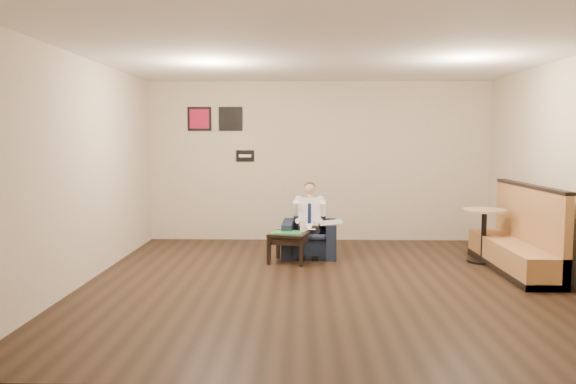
{
  "coord_description": "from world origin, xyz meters",
  "views": [
    {
      "loc": [
        -0.31,
        -6.92,
        1.79
      ],
      "look_at": [
        -0.5,
        1.2,
        1.03
      ],
      "focal_mm": 35.0,
      "sensor_mm": 36.0,
      "label": 1
    }
  ],
  "objects_px": {
    "armchair": "(309,231)",
    "smartphone": "(295,231)",
    "banquette": "(513,228)",
    "coffee_mug": "(303,229)",
    "seated_man": "(309,222)",
    "side_table": "(289,247)",
    "green_folder": "(287,232)",
    "cafe_table": "(484,236)"
  },
  "relations": [
    {
      "from": "armchair",
      "to": "smartphone",
      "type": "distance_m",
      "value": 0.39
    },
    {
      "from": "side_table",
      "to": "green_folder",
      "type": "height_order",
      "value": "green_folder"
    },
    {
      "from": "banquette",
      "to": "side_table",
      "type": "bearing_deg",
      "value": 172.0
    },
    {
      "from": "coffee_mug",
      "to": "banquette",
      "type": "distance_m",
      "value": 2.92
    },
    {
      "from": "seated_man",
      "to": "coffee_mug",
      "type": "distance_m",
      "value": 0.31
    },
    {
      "from": "armchair",
      "to": "seated_man",
      "type": "relative_size",
      "value": 0.75
    },
    {
      "from": "green_folder",
      "to": "smartphone",
      "type": "bearing_deg",
      "value": 51.93
    },
    {
      "from": "green_folder",
      "to": "coffee_mug",
      "type": "relative_size",
      "value": 4.74
    },
    {
      "from": "banquette",
      "to": "smartphone",
      "type": "bearing_deg",
      "value": 169.18
    },
    {
      "from": "green_folder",
      "to": "cafe_table",
      "type": "relative_size",
      "value": 0.56
    },
    {
      "from": "seated_man",
      "to": "banquette",
      "type": "bearing_deg",
      "value": -13.86
    },
    {
      "from": "banquette",
      "to": "armchair",
      "type": "bearing_deg",
      "value": 162.23
    },
    {
      "from": "seated_man",
      "to": "smartphone",
      "type": "bearing_deg",
      "value": -132.41
    },
    {
      "from": "smartphone",
      "to": "coffee_mug",
      "type": "bearing_deg",
      "value": -7.1
    },
    {
      "from": "armchair",
      "to": "side_table",
      "type": "distance_m",
      "value": 0.57
    },
    {
      "from": "side_table",
      "to": "smartphone",
      "type": "distance_m",
      "value": 0.28
    },
    {
      "from": "green_folder",
      "to": "coffee_mug",
      "type": "distance_m",
      "value": 0.25
    },
    {
      "from": "green_folder",
      "to": "armchair",
      "type": "bearing_deg",
      "value": 54.68
    },
    {
      "from": "armchair",
      "to": "seated_man",
      "type": "bearing_deg",
      "value": -90.0
    },
    {
      "from": "armchair",
      "to": "coffee_mug",
      "type": "height_order",
      "value": "armchair"
    },
    {
      "from": "smartphone",
      "to": "armchair",
      "type": "bearing_deg",
      "value": 80.16
    },
    {
      "from": "green_folder",
      "to": "banquette",
      "type": "distance_m",
      "value": 3.13
    },
    {
      "from": "seated_man",
      "to": "green_folder",
      "type": "height_order",
      "value": "seated_man"
    },
    {
      "from": "side_table",
      "to": "green_folder",
      "type": "bearing_deg",
      "value": -160.42
    },
    {
      "from": "green_folder",
      "to": "cafe_table",
      "type": "xyz_separation_m",
      "value": [
        2.87,
        0.08,
        -0.05
      ]
    },
    {
      "from": "smartphone",
      "to": "banquette",
      "type": "distance_m",
      "value": 3.04
    },
    {
      "from": "side_table",
      "to": "banquette",
      "type": "bearing_deg",
      "value": -8.0
    },
    {
      "from": "armchair",
      "to": "green_folder",
      "type": "height_order",
      "value": "armchair"
    },
    {
      "from": "armchair",
      "to": "seated_man",
      "type": "distance_m",
      "value": 0.18
    },
    {
      "from": "green_folder",
      "to": "banquette",
      "type": "height_order",
      "value": "banquette"
    },
    {
      "from": "side_table",
      "to": "coffee_mug",
      "type": "distance_m",
      "value": 0.34
    },
    {
      "from": "seated_man",
      "to": "green_folder",
      "type": "xyz_separation_m",
      "value": [
        -0.33,
        -0.37,
        -0.1
      ]
    },
    {
      "from": "green_folder",
      "to": "cafe_table",
      "type": "height_order",
      "value": "cafe_table"
    },
    {
      "from": "side_table",
      "to": "banquette",
      "type": "height_order",
      "value": "banquette"
    },
    {
      "from": "green_folder",
      "to": "coffee_mug",
      "type": "xyz_separation_m",
      "value": [
        0.23,
        0.08,
        0.04
      ]
    },
    {
      "from": "coffee_mug",
      "to": "cafe_table",
      "type": "bearing_deg",
      "value": 0.03
    },
    {
      "from": "green_folder",
      "to": "coffee_mug",
      "type": "height_order",
      "value": "coffee_mug"
    },
    {
      "from": "armchair",
      "to": "banquette",
      "type": "bearing_deg",
      "value": -15.82
    },
    {
      "from": "seated_man",
      "to": "banquette",
      "type": "xyz_separation_m",
      "value": [
        2.77,
        -0.79,
        0.04
      ]
    },
    {
      "from": "armchair",
      "to": "cafe_table",
      "type": "bearing_deg",
      "value": -6.69
    },
    {
      "from": "seated_man",
      "to": "coffee_mug",
      "type": "height_order",
      "value": "seated_man"
    },
    {
      "from": "cafe_table",
      "to": "side_table",
      "type": "bearing_deg",
      "value": -178.55
    }
  ]
}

